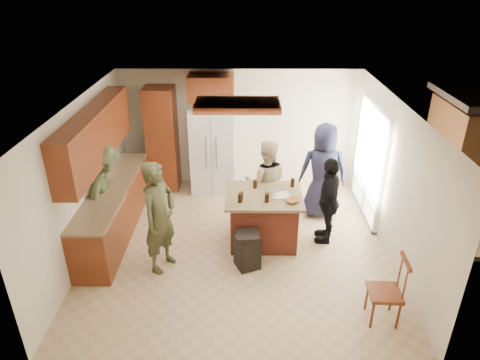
{
  "coord_description": "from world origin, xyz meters",
  "views": [
    {
      "loc": [
        0.1,
        -6.13,
        4.32
      ],
      "look_at": [
        0.04,
        0.22,
        1.15
      ],
      "focal_mm": 32.0,
      "sensor_mm": 36.0,
      "label": 1
    }
  ],
  "objects_px": {
    "person_front_left": "(160,217)",
    "person_behind_left": "(266,183)",
    "person_counter": "(107,192)",
    "refrigerator": "(213,150)",
    "person_side_right": "(329,200)",
    "kitchen_island": "(263,218)",
    "spindle_chair": "(386,293)",
    "trash_bin": "(247,250)",
    "person_behind_right": "(323,171)"
  },
  "relations": [
    {
      "from": "person_behind_right",
      "to": "spindle_chair",
      "type": "xyz_separation_m",
      "value": [
        0.42,
        -2.78,
        -0.47
      ]
    },
    {
      "from": "kitchen_island",
      "to": "trash_bin",
      "type": "distance_m",
      "value": 0.77
    },
    {
      "from": "person_counter",
      "to": "trash_bin",
      "type": "bearing_deg",
      "value": -107.6
    },
    {
      "from": "person_front_left",
      "to": "person_behind_left",
      "type": "distance_m",
      "value": 2.19
    },
    {
      "from": "person_front_left",
      "to": "spindle_chair",
      "type": "height_order",
      "value": "person_front_left"
    },
    {
      "from": "person_behind_left",
      "to": "spindle_chair",
      "type": "relative_size",
      "value": 1.64
    },
    {
      "from": "person_counter",
      "to": "spindle_chair",
      "type": "xyz_separation_m",
      "value": [
        4.25,
        -2.02,
        -0.41
      ]
    },
    {
      "from": "person_behind_left",
      "to": "person_side_right",
      "type": "height_order",
      "value": "person_behind_left"
    },
    {
      "from": "person_side_right",
      "to": "kitchen_island",
      "type": "xyz_separation_m",
      "value": [
        -1.1,
        -0.08,
        -0.31
      ]
    },
    {
      "from": "kitchen_island",
      "to": "spindle_chair",
      "type": "height_order",
      "value": "spindle_chair"
    },
    {
      "from": "refrigerator",
      "to": "person_side_right",
      "type": "bearing_deg",
      "value": -42.46
    },
    {
      "from": "person_behind_left",
      "to": "spindle_chair",
      "type": "xyz_separation_m",
      "value": [
        1.49,
        -2.51,
        -0.36
      ]
    },
    {
      "from": "person_counter",
      "to": "spindle_chair",
      "type": "relative_size",
      "value": 1.74
    },
    {
      "from": "person_behind_left",
      "to": "trash_bin",
      "type": "relative_size",
      "value": 2.59
    },
    {
      "from": "person_behind_right",
      "to": "person_side_right",
      "type": "xyz_separation_m",
      "value": [
        -0.04,
        -0.87,
        -0.14
      ]
    },
    {
      "from": "person_behind_left",
      "to": "person_side_right",
      "type": "distance_m",
      "value": 1.19
    },
    {
      "from": "person_front_left",
      "to": "person_behind_right",
      "type": "relative_size",
      "value": 0.99
    },
    {
      "from": "person_front_left",
      "to": "refrigerator",
      "type": "distance_m",
      "value": 2.78
    },
    {
      "from": "person_behind_left",
      "to": "person_counter",
      "type": "distance_m",
      "value": 2.8
    },
    {
      "from": "person_front_left",
      "to": "person_behind_left",
      "type": "relative_size",
      "value": 1.12
    },
    {
      "from": "person_side_right",
      "to": "person_counter",
      "type": "bearing_deg",
      "value": -82.0
    },
    {
      "from": "person_counter",
      "to": "kitchen_island",
      "type": "height_order",
      "value": "person_counter"
    },
    {
      "from": "refrigerator",
      "to": "kitchen_island",
      "type": "relative_size",
      "value": 1.41
    },
    {
      "from": "person_behind_right",
      "to": "refrigerator",
      "type": "distance_m",
      "value": 2.37
    },
    {
      "from": "spindle_chair",
      "to": "kitchen_island",
      "type": "bearing_deg",
      "value": 130.41
    },
    {
      "from": "person_counter",
      "to": "refrigerator",
      "type": "xyz_separation_m",
      "value": [
        1.7,
        1.82,
        0.03
      ]
    },
    {
      "from": "person_behind_left",
      "to": "person_side_right",
      "type": "bearing_deg",
      "value": 152.29
    },
    {
      "from": "person_side_right",
      "to": "trash_bin",
      "type": "distance_m",
      "value": 1.65
    },
    {
      "from": "person_behind_left",
      "to": "kitchen_island",
      "type": "bearing_deg",
      "value": 86.08
    },
    {
      "from": "person_side_right",
      "to": "person_counter",
      "type": "height_order",
      "value": "person_counter"
    },
    {
      "from": "person_front_left",
      "to": "refrigerator",
      "type": "height_order",
      "value": "person_front_left"
    },
    {
      "from": "person_behind_left",
      "to": "spindle_chair",
      "type": "distance_m",
      "value": 2.94
    },
    {
      "from": "person_side_right",
      "to": "refrigerator",
      "type": "bearing_deg",
      "value": -122.98
    },
    {
      "from": "spindle_chair",
      "to": "person_side_right",
      "type": "bearing_deg",
      "value": 103.47
    },
    {
      "from": "refrigerator",
      "to": "spindle_chair",
      "type": "bearing_deg",
      "value": -56.35
    },
    {
      "from": "person_side_right",
      "to": "trash_bin",
      "type": "xyz_separation_m",
      "value": [
        -1.38,
        -0.79,
        -0.46
      ]
    },
    {
      "from": "person_counter",
      "to": "spindle_chair",
      "type": "height_order",
      "value": "person_counter"
    },
    {
      "from": "person_counter",
      "to": "refrigerator",
      "type": "distance_m",
      "value": 2.49
    },
    {
      "from": "kitchen_island",
      "to": "spindle_chair",
      "type": "distance_m",
      "value": 2.41
    },
    {
      "from": "person_side_right",
      "to": "trash_bin",
      "type": "height_order",
      "value": "person_side_right"
    },
    {
      "from": "person_front_left",
      "to": "refrigerator",
      "type": "bearing_deg",
      "value": 13.83
    },
    {
      "from": "person_behind_right",
      "to": "person_side_right",
      "type": "height_order",
      "value": "person_behind_right"
    },
    {
      "from": "person_behind_right",
      "to": "kitchen_island",
      "type": "height_order",
      "value": "person_behind_right"
    },
    {
      "from": "person_counter",
      "to": "refrigerator",
      "type": "height_order",
      "value": "refrigerator"
    },
    {
      "from": "person_front_left",
      "to": "person_behind_left",
      "type": "xyz_separation_m",
      "value": [
        1.69,
        1.39,
        -0.1
      ]
    },
    {
      "from": "trash_bin",
      "to": "spindle_chair",
      "type": "height_order",
      "value": "spindle_chair"
    },
    {
      "from": "kitchen_island",
      "to": "spindle_chair",
      "type": "relative_size",
      "value": 1.29
    },
    {
      "from": "person_behind_right",
      "to": "person_side_right",
      "type": "relative_size",
      "value": 1.18
    },
    {
      "from": "person_front_left",
      "to": "kitchen_island",
      "type": "height_order",
      "value": "person_front_left"
    },
    {
      "from": "person_behind_left",
      "to": "trash_bin",
      "type": "bearing_deg",
      "value": 77.96
    }
  ]
}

